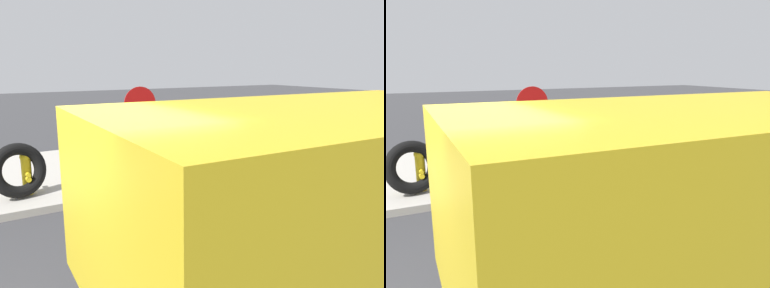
{
  "view_description": "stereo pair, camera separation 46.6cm",
  "coord_description": "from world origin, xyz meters",
  "views": [
    {
      "loc": [
        -0.41,
        -3.24,
        2.77
      ],
      "look_at": [
        3.04,
        2.47,
        1.39
      ],
      "focal_mm": 35.34,
      "sensor_mm": 36.0,
      "label": 1
    },
    {
      "loc": [
        0.0,
        -3.47,
        2.77
      ],
      "look_at": [
        3.04,
        2.47,
        1.39
      ],
      "focal_mm": 35.34,
      "sensor_mm": 36.0,
      "label": 2
    }
  ],
  "objects": [
    {
      "name": "fire_hydrant",
      "position": [
        0.54,
        4.94,
        0.64
      ],
      "size": [
        0.23,
        0.51,
        0.91
      ],
      "color": "yellow",
      "rests_on": "sidewalk_curb"
    },
    {
      "name": "loose_tire",
      "position": [
        0.38,
        4.79,
        0.72
      ],
      "size": [
        1.18,
        0.67,
        1.13
      ],
      "primitive_type": "torus",
      "rotation": [
        1.4,
        0.0,
        0.22
      ],
      "color": "black",
      "rests_on": "sidewalk_curb"
    },
    {
      "name": "stop_sign",
      "position": [
        2.98,
        4.66,
        1.66
      ],
      "size": [
        0.76,
        0.08,
        2.17
      ],
      "color": "gray",
      "rests_on": "sidewalk_curb"
    }
  ]
}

